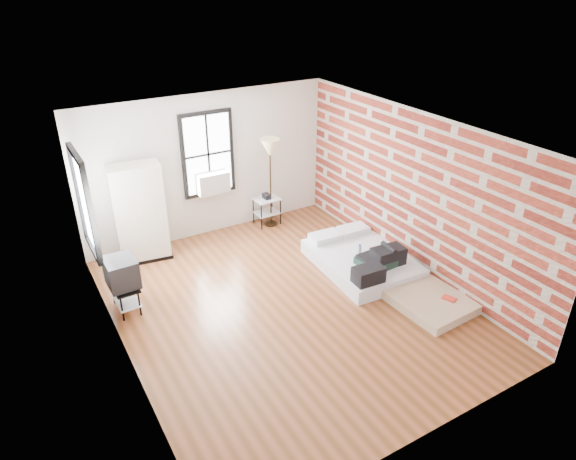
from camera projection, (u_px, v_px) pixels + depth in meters
ground at (287, 305)px, 8.20m from camera, size 6.00×6.00×0.00m
room_shell at (288, 195)px, 7.78m from camera, size 5.02×6.02×2.80m
mattress_main at (362, 259)px, 9.14m from camera, size 1.56×2.04×0.63m
mattress_bare at (405, 283)px, 8.54m from camera, size 1.13×2.02×0.42m
wardrobe at (140, 213)px, 9.14m from camera, size 0.98×0.64×1.81m
side_table at (267, 204)px, 10.57m from camera, size 0.52×0.42×0.68m
floor_lamp at (270, 152)px, 10.01m from camera, size 0.40×0.40×1.85m
tv_stand at (122, 274)px, 7.82m from camera, size 0.46×0.65×0.91m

